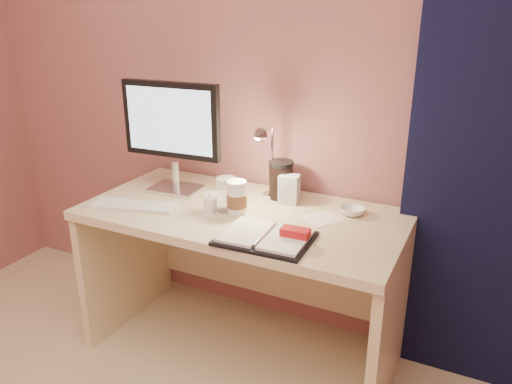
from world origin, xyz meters
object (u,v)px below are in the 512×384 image
at_px(keyboard, 134,206).
at_px(monitor, 172,127).
at_px(bowl, 352,211).
at_px(lotion_bottle, 210,202).
at_px(coffee_cup, 237,198).
at_px(desk_lamp, 264,156).
at_px(desk, 250,250).
at_px(clear_cup, 226,194).
at_px(product_box, 289,189).
at_px(planner, 268,237).
at_px(dark_jar, 281,182).

bearing_deg(keyboard, monitor, 64.71).
xyz_separation_m(keyboard, bowl, (0.90, 0.35, 0.01)).
bearing_deg(lotion_bottle, coffee_cup, 25.43).
bearing_deg(desk_lamp, desk, -126.46).
xyz_separation_m(clear_cup, product_box, (0.21, 0.20, -0.01)).
bearing_deg(product_box, planner, -86.20).
distance_m(bowl, lotion_bottle, 0.61).
distance_m(clear_cup, bowl, 0.55).
height_order(monitor, lotion_bottle, monitor).
relative_size(coffee_cup, lotion_bottle, 1.46).
relative_size(dark_jar, desk_lamp, 0.45).
distance_m(desk, clear_cup, 0.32).
bearing_deg(product_box, coffee_cup, -135.63).
xyz_separation_m(planner, coffee_cup, (-0.24, 0.19, 0.05)).
bearing_deg(desk_lamp, monitor, -173.56).
bearing_deg(clear_cup, bowl, 20.98).
height_order(keyboard, planner, planner).
distance_m(bowl, desk_lamp, 0.45).
bearing_deg(desk_lamp, bowl, 6.54).
height_order(desk, desk_lamp, desk_lamp).
distance_m(planner, product_box, 0.40).
relative_size(lotion_bottle, desk_lamp, 0.28).
relative_size(monitor, planner, 1.45).
relative_size(clear_cup, lotion_bottle, 1.53).
bearing_deg(dark_jar, coffee_cup, -112.14).
relative_size(planner, product_box, 2.74).
height_order(planner, coffee_cup, coffee_cup).
distance_m(monitor, keyboard, 0.40).
xyz_separation_m(monitor, coffee_cup, (0.39, -0.11, -0.25)).
height_order(coffee_cup, bowl, coffee_cup).
distance_m(keyboard, dark_jar, 0.67).
relative_size(clear_cup, product_box, 1.14).
xyz_separation_m(lotion_bottle, dark_jar, (0.20, 0.30, 0.03)).
bearing_deg(monitor, lotion_bottle, -31.79).
bearing_deg(planner, lotion_bottle, 155.05).
height_order(bowl, product_box, product_box).
distance_m(coffee_cup, clear_cup, 0.05).
bearing_deg(desk, coffee_cup, -98.07).
height_order(keyboard, bowl, bowl).
relative_size(coffee_cup, desk_lamp, 0.40).
distance_m(dark_jar, product_box, 0.08).
bearing_deg(bowl, product_box, 178.56).
distance_m(planner, clear_cup, 0.35).
bearing_deg(desk_lamp, planner, -61.64).
height_order(coffee_cup, product_box, coffee_cup).
xyz_separation_m(product_box, desk_lamp, (-0.10, -0.05, 0.16)).
bearing_deg(monitor, bowl, 2.56).
height_order(clear_cup, bowl, clear_cup).
relative_size(coffee_cup, dark_jar, 0.90).
height_order(lotion_bottle, product_box, product_box).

